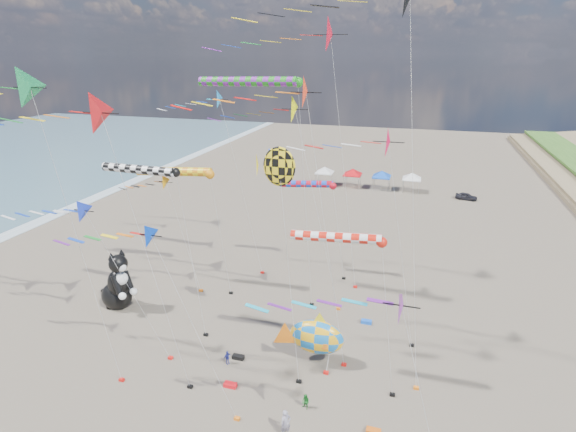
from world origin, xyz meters
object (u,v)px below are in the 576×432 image
Objects in this scene: cat_inflatable at (117,278)px; person_adult at (286,423)px; fish_inflatable at (316,337)px; child_green at (306,402)px; parked_car at (466,196)px; child_blue at (227,358)px.

cat_inflatable is 21.44m from person_adult.
fish_inflatable is 5.09m from child_green.
parked_car is (32.86, 43.76, -2.40)m from cat_inflatable.
parked_car is at bearing 101.27° from child_green.
fish_inflatable is 48.42m from parked_car.
cat_inflatable reaches higher than fish_inflatable.
fish_inflatable is 6.86m from child_blue.
cat_inflatable is 5.35× the size of child_green.
cat_inflatable is at bearing -174.81° from child_green.
fish_inflatable is (19.08, -2.63, -0.64)m from cat_inflatable.
parked_car is at bearing 8.94° from child_blue.
child_blue is 0.33× the size of parked_car.
child_green is 7.32m from child_blue.
child_blue is at bearing -162.25° from fish_inflatable.
person_adult reaches higher than child_green.
person_adult is (18.94, -9.84, -2.05)m from cat_inflatable.
child_green is at bearing 2.74° from cat_inflatable.
child_blue is at bearing -176.00° from child_green.
parked_car is at bearing 76.50° from cat_inflatable.
fish_inflatable is at bearing 46.77° from person_adult.
fish_inflatable is at bearing -40.76° from child_blue.
cat_inflatable is 1.78× the size of parked_car.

